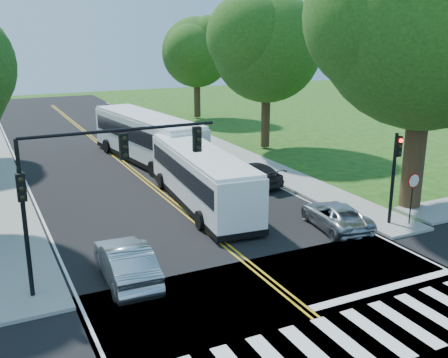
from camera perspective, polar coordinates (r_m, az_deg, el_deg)
ground at (r=17.37m, az=12.05°, el=-16.20°), size 140.00×140.00×0.00m
road at (r=32.17m, az=-7.90°, el=-0.71°), size 14.00×96.00×0.01m
cross_road at (r=17.37m, az=12.05°, el=-16.18°), size 60.00×12.00×0.01m
center_line at (r=35.86m, az=-9.92°, el=0.95°), size 0.36×70.00×0.01m
edge_line_w at (r=34.69m, az=-20.74°, el=-0.37°), size 0.12×70.00×0.01m
edge_line_e at (r=38.21m, az=-0.10°, el=2.13°), size 0.12×70.00×0.01m
crosswalk at (r=17.04m, az=13.13°, el=-16.90°), size 12.60×3.00×0.01m
stop_bar at (r=20.46m, az=17.17°, el=-11.31°), size 6.60×0.40×0.01m
sidewalk_ne at (r=41.47m, az=-0.06°, el=3.31°), size 2.60×40.00×0.15m
tree_ne_big at (r=28.16m, az=21.33°, el=15.88°), size 10.80×10.80×14.91m
tree_east_mid at (r=41.12m, az=4.71°, el=14.10°), size 8.40×8.40×11.93m
tree_east_far at (r=55.90m, az=-3.01°, el=13.59°), size 7.20×7.20×10.34m
signal_nw at (r=18.77m, az=-14.19°, el=0.74°), size 7.15×0.46×5.66m
signal_ne at (r=25.81m, az=18.11°, el=1.29°), size 0.30×0.46×4.40m
stop_sign at (r=26.29m, az=19.89°, el=-0.72°), size 0.76×0.08×2.53m
bus_lead at (r=28.03m, az=-2.50°, el=0.27°), size 3.46×11.65×2.97m
bus_follow at (r=37.72m, az=-8.41°, el=4.52°), size 4.39×13.21×3.36m
hatchback at (r=20.14m, az=-10.64°, el=-8.87°), size 1.80×4.73×1.54m
suv at (r=25.54m, az=12.03°, el=-3.90°), size 2.65×4.66×1.22m
dark_sedan at (r=32.05m, az=3.10°, el=0.60°), size 2.52×4.78×1.32m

